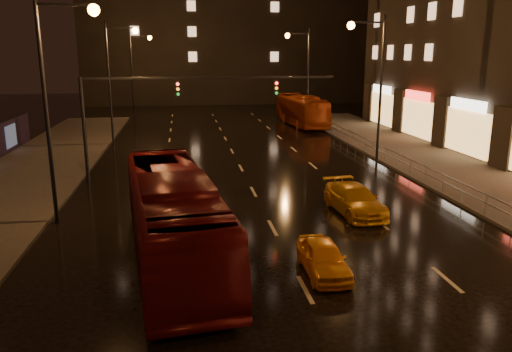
{
  "coord_description": "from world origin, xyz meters",
  "views": [
    {
      "loc": [
        -3.8,
        -10.61,
        7.56
      ],
      "look_at": [
        -0.8,
        9.61,
        2.5
      ],
      "focal_mm": 35.0,
      "sensor_mm": 36.0,
      "label": 1
    }
  ],
  "objects_px": {
    "bus_curb": "(301,110)",
    "taxi_near": "(323,258)",
    "bus_red": "(173,216)",
    "taxi_far": "(355,200)"
  },
  "relations": [
    {
      "from": "bus_curb",
      "to": "taxi_near",
      "type": "xyz_separation_m",
      "value": [
        -7.84,
        -36.22,
        -1.01
      ]
    },
    {
      "from": "bus_red",
      "to": "taxi_far",
      "type": "relative_size",
      "value": 2.6
    },
    {
      "from": "bus_curb",
      "to": "taxi_far",
      "type": "relative_size",
      "value": 2.48
    },
    {
      "from": "bus_red",
      "to": "taxi_near",
      "type": "bearing_deg",
      "value": -28.73
    },
    {
      "from": "bus_red",
      "to": "bus_curb",
      "type": "distance_m",
      "value": 36.57
    },
    {
      "from": "bus_curb",
      "to": "taxi_far",
      "type": "height_order",
      "value": "bus_curb"
    },
    {
      "from": "bus_red",
      "to": "bus_curb",
      "type": "xyz_separation_m",
      "value": [
        13.03,
        34.17,
        -0.08
      ]
    },
    {
      "from": "bus_curb",
      "to": "taxi_far",
      "type": "distance_m",
      "value": 30.18
    },
    {
      "from": "bus_red",
      "to": "taxi_near",
      "type": "xyz_separation_m",
      "value": [
        5.19,
        -2.05,
        -1.09
      ]
    },
    {
      "from": "bus_red",
      "to": "taxi_far",
      "type": "distance_m",
      "value": 9.66
    }
  ]
}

